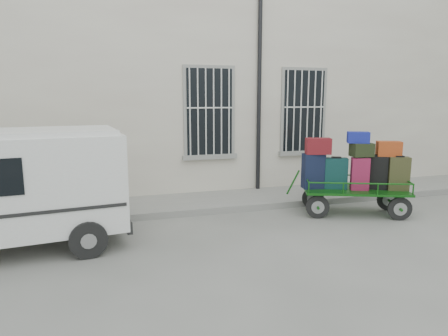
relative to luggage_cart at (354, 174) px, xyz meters
name	(u,v)px	position (x,y,z in m)	size (l,w,h in m)	color
ground	(267,230)	(-2.28, -0.48, -0.94)	(80.00, 80.00, 0.00)	slate
building	(201,86)	(-2.28, 5.02, 2.06)	(24.00, 5.15, 6.00)	beige
sidewalk	(233,200)	(-2.28, 1.72, -0.86)	(24.00, 1.70, 0.15)	gray
luggage_cart	(354,174)	(0.00, 0.00, 0.00)	(2.67, 1.78, 1.87)	black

